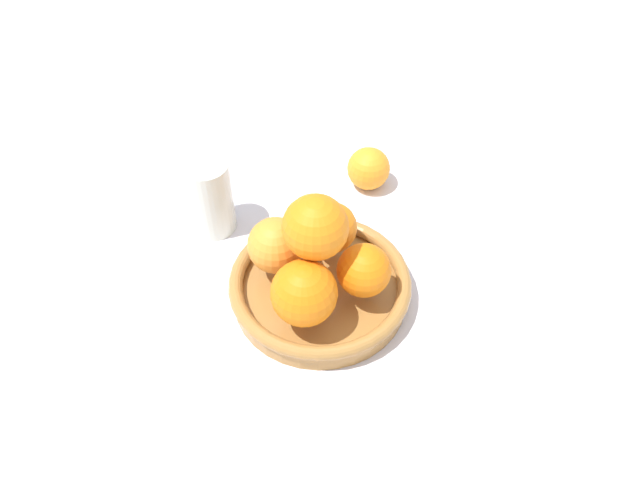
# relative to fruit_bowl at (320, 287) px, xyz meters

# --- Properties ---
(ground_plane) EXTENTS (4.00, 4.00, 0.00)m
(ground_plane) POSITION_rel_fruit_bowl_xyz_m (0.00, 0.00, -0.02)
(ground_plane) COLOR silver
(fruit_bowl) EXTENTS (0.25, 0.25, 0.04)m
(fruit_bowl) POSITION_rel_fruit_bowl_xyz_m (0.00, 0.00, 0.00)
(fruit_bowl) COLOR #A57238
(fruit_bowl) RESTS_ON ground_plane
(orange_pile) EXTENTS (0.19, 0.19, 0.14)m
(orange_pile) POSITION_rel_fruit_bowl_xyz_m (0.01, -0.00, 0.07)
(orange_pile) COLOR orange
(orange_pile) RESTS_ON fruit_bowl
(stray_orange) EXTENTS (0.07, 0.07, 0.07)m
(stray_orange) POSITION_rel_fruit_bowl_xyz_m (-0.23, -0.07, 0.01)
(stray_orange) COLOR orange
(stray_orange) RESTS_ON ground_plane
(drinking_glass) EXTENTS (0.07, 0.07, 0.12)m
(drinking_glass) POSITION_rel_fruit_bowl_xyz_m (-0.02, -0.21, 0.04)
(drinking_glass) COLOR silver
(drinking_glass) RESTS_ON ground_plane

